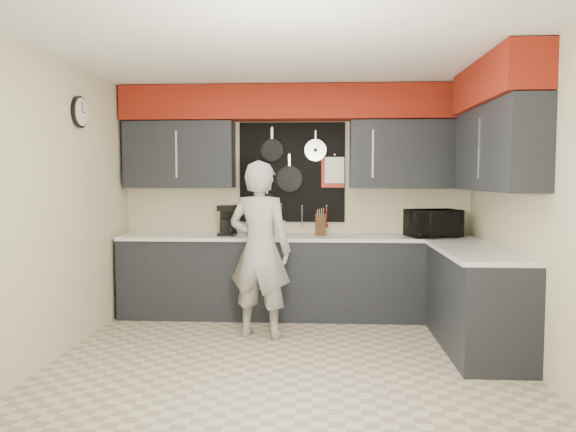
# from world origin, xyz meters

# --- Properties ---
(ground) EXTENTS (4.00, 4.00, 0.00)m
(ground) POSITION_xyz_m (0.00, 0.00, 0.00)
(ground) COLOR beige
(ground) RESTS_ON ground
(back_wall_assembly) EXTENTS (4.00, 0.36, 2.60)m
(back_wall_assembly) POSITION_xyz_m (0.01, 1.60, 2.01)
(back_wall_assembly) COLOR beige
(back_wall_assembly) RESTS_ON ground
(right_wall_assembly) EXTENTS (0.36, 3.50, 2.60)m
(right_wall_assembly) POSITION_xyz_m (1.85, 0.26, 1.94)
(right_wall_assembly) COLOR beige
(right_wall_assembly) RESTS_ON ground
(left_wall_assembly) EXTENTS (0.05, 3.50, 2.60)m
(left_wall_assembly) POSITION_xyz_m (-1.99, 0.02, 1.33)
(left_wall_assembly) COLOR beige
(left_wall_assembly) RESTS_ON ground
(base_cabinets) EXTENTS (3.95, 2.20, 0.92)m
(base_cabinets) POSITION_xyz_m (0.49, 1.13, 0.46)
(base_cabinets) COLOR black
(base_cabinets) RESTS_ON ground
(microwave) EXTENTS (0.62, 0.50, 0.30)m
(microwave) POSITION_xyz_m (1.50, 1.36, 1.07)
(microwave) COLOR black
(microwave) RESTS_ON base_cabinets
(knife_block) EXTENTS (0.12, 0.12, 0.24)m
(knife_block) POSITION_xyz_m (0.28, 1.47, 1.04)
(knife_block) COLOR #31200F
(knife_block) RESTS_ON base_cabinets
(utensil_crock) EXTENTS (0.13, 0.13, 0.17)m
(utensil_crock) POSITION_xyz_m (-0.17, 1.43, 1.00)
(utensil_crock) COLOR white
(utensil_crock) RESTS_ON base_cabinets
(coffee_maker) EXTENTS (0.20, 0.24, 0.34)m
(coffee_maker) POSITION_xyz_m (-0.76, 1.42, 1.10)
(coffee_maker) COLOR black
(coffee_maker) RESTS_ON base_cabinets
(person) EXTENTS (0.72, 0.57, 1.73)m
(person) POSITION_xyz_m (-0.31, 0.63, 0.86)
(person) COLOR #A6A6A4
(person) RESTS_ON ground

